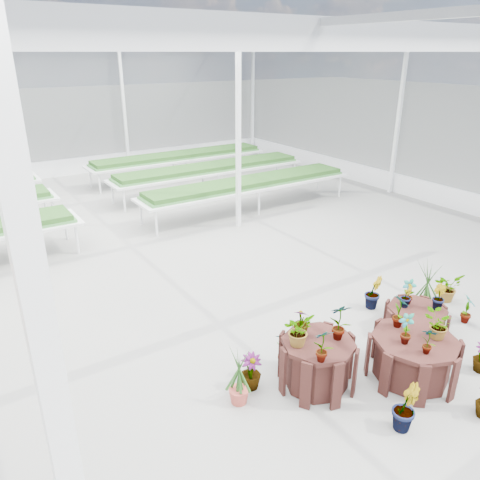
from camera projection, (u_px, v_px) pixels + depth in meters
ground_plane at (217, 334)px, 7.48m from camera, size 24.00×24.00×0.00m
greenhouse_shell at (214, 200)px, 6.64m from camera, size 18.00×24.00×4.50m
steel_frame at (214, 200)px, 6.64m from camera, size 18.00×24.00×4.50m
nursery_benches at (85, 199)px, 12.91m from camera, size 16.00×7.00×0.84m
plinth_tall at (317, 363)px, 6.23m from camera, size 1.20×1.20×0.69m
plinth_mid at (413, 358)px, 6.38m from camera, size 1.28×1.28×0.63m
plinth_low at (416, 320)px, 7.47m from camera, size 1.25×1.25×0.43m
nursery_plants at (381, 323)px, 6.85m from camera, size 5.05×2.96×1.23m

